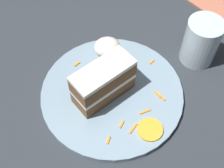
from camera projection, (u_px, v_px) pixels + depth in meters
ground_plane at (129, 93)px, 0.72m from camera, size 6.00×6.00×0.00m
dining_table at (129, 89)px, 0.71m from camera, size 1.15×1.18×0.03m
plate at (112, 94)px, 0.67m from camera, size 0.31×0.31×0.01m
cake_slice at (103, 82)px, 0.63m from camera, size 0.14×0.11×0.09m
cream_dollop at (107, 47)px, 0.72m from camera, size 0.06×0.05×0.04m
orange_garnish at (150, 130)px, 0.62m from camera, size 0.05×0.05×0.01m
carrot_shreds_scatter at (131, 99)px, 0.66m from camera, size 0.18×0.21×0.00m
drinking_glass at (200, 44)px, 0.70m from camera, size 0.08×0.08×0.11m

